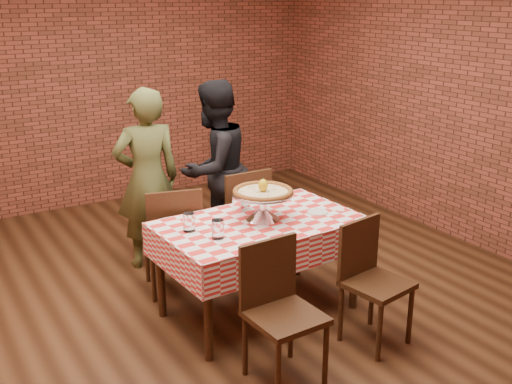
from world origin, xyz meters
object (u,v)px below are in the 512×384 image
Objects in this scene: water_glass_right at (189,222)px; chair_near_right at (377,286)px; pizza at (263,192)px; table at (259,267)px; condiment_caddy at (241,200)px; diner_black at (214,169)px; chair_far_right at (237,217)px; chair_near_left at (285,317)px; pizza_stand at (263,206)px; water_glass_left at (218,229)px; chair_far_left at (172,237)px; diner_olive at (147,179)px.

water_glass_right reaches higher than chair_near_right.
table is at bearing -158.68° from pizza.
condiment_caddy is 0.96m from diner_black.
chair_far_right is at bearing 42.64° from water_glass_right.
diner_black reaches higher than chair_near_left.
pizza_stand reaches higher than table.
water_glass_right is (-0.11, 0.23, 0.00)m from water_glass_left.
pizza_stand is at bearing 18.82° from water_glass_left.
water_glass_right is at bearing 129.12° from chair_near_right.
chair_near_right is at bearing 0.57° from chair_near_left.
pizza is at bearing 18.82° from water_glass_left.
chair_far_left reaches higher than water_glass_left.
chair_far_left is (-0.41, 0.71, 0.09)m from table.
chair_far_right is (0.27, 0.55, -0.37)m from condiment_caddy.
diner_olive is at bearing -79.00° from chair_far_left.
diner_black is at bearing -128.12° from chair_far_left.
chair_far_left is 0.67m from diner_olive.
table is at bearing 134.12° from chair_far_left.
diner_black is (0.80, 1.14, -0.00)m from water_glass_right.
diner_olive is (-0.85, 2.07, 0.37)m from chair_near_right.
chair_near_right is 2.27m from diner_olive.
pizza is at bearing 116.13° from diner_olive.
water_glass_right is at bearing 116.18° from water_glass_left.
chair_near_right is at bearing -62.26° from pizza_stand.
water_glass_left and water_glass_right have the same top height.
chair_far_right is at bearing 86.83° from chair_near_right.
water_glass_right is at bearing 173.30° from pizza.
pizza_stand is 0.50× the size of chair_far_left.
table is at bearing -9.06° from water_glass_right.
water_glass_left reaches higher than table.
pizza is at bearing 137.39° from chair_far_left.
diner_black is (0.22, 1.21, -0.15)m from pizza.
chair_near_left is 1.79m from chair_far_right.
pizza is 0.49× the size of chair_far_left.
diner_olive is (-0.39, 0.98, -0.02)m from condiment_caddy.
diner_olive is at bearing 82.44° from water_glass_right.
table is 0.90m from chair_far_right.
chair_near_left is at bearing -125.28° from condiment_caddy.
pizza is at bearing 64.44° from chair_near_left.
chair_far_right is 0.52m from diner_black.
chair_near_left is 0.97× the size of chair_far_right.
chair_far_left is at bearing 123.21° from pizza.
pizza_stand is 3.45× the size of water_glass_left.
table is 1.58× the size of chair_far_right.
pizza_stand is 0.49m from water_glass_left.
pizza_stand is at bearing 180.00° from pizza.
water_glass_right is at bearing -177.78° from condiment_caddy.
condiment_caddy is at bearing 70.98° from chair_near_left.
pizza_stand is at bearing 116.13° from diner_olive.
pizza is 1.33m from diner_olive.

